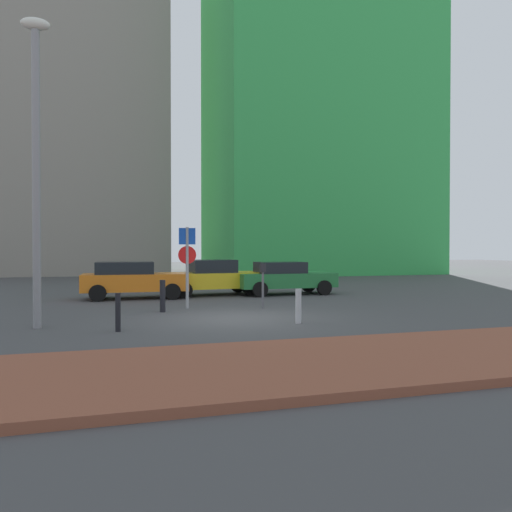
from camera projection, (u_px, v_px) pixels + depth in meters
name	position (u px, v px, depth m)	size (l,w,h in m)	color
ground_plane	(238.00, 318.00, 14.17)	(120.00, 120.00, 0.00)	#424244
sidewalk_brick	(326.00, 363.00, 8.35)	(40.00, 3.74, 0.14)	brown
parked_car_orange	(133.00, 279.00, 19.71)	(4.17, 2.03, 1.47)	orange
parked_car_yellow	(213.00, 277.00, 21.18)	(4.37, 2.28, 1.52)	gold
parked_car_green	(284.00, 277.00, 21.50)	(4.31, 1.97, 1.42)	#237238
parking_sign_post	(187.00, 257.00, 16.50)	(0.60, 0.10, 2.72)	gray
parking_meter	(263.00, 280.00, 16.45)	(0.18, 0.14, 1.50)	#4C4C51
street_lamp	(36.00, 148.00, 12.34)	(0.70, 0.36, 7.76)	gray
traffic_bollard_near	(118.00, 312.00, 11.88)	(0.13, 0.13, 0.93)	black
traffic_bollard_mid	(163.00, 296.00, 15.51)	(0.18, 0.18, 1.01)	black
traffic_bollard_far	(298.00, 306.00, 13.20)	(0.16, 0.16, 0.92)	#B7B7BC
building_colorful_midrise	(315.00, 92.00, 41.40)	(17.15, 12.46, 30.37)	green
building_under_construction	(67.00, 119.00, 41.19)	(15.76, 13.30, 25.64)	gray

